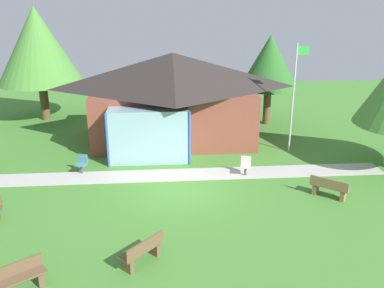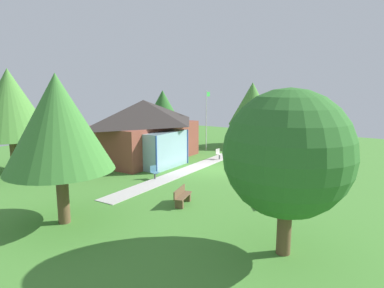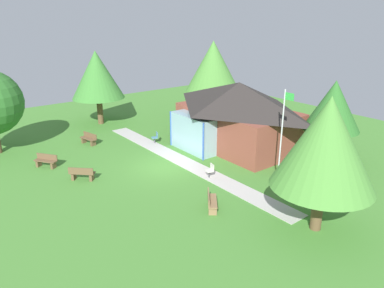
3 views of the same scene
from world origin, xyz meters
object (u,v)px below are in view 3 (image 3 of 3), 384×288
Objects in this scene: bench_front_left at (46,161)px; bench_front_center at (82,174)px; tree_west_hedge at (97,75)px; bench_mid_right at (211,202)px; patio_chair_lawn_spare at (210,171)px; tree_behind_pavilion_right at (333,106)px; tree_behind_pavilion_left at (213,66)px; tree_east_hedge at (326,143)px; pavilion at (236,114)px; flagpole at (282,132)px; bench_mid_left at (89,139)px; patio_chair_west at (155,138)px.

bench_front_left is 1.06× the size of bench_front_center.
bench_front_center is at bearing -29.43° from tree_west_hedge.
patio_chair_lawn_spare is at bearing 179.03° from bench_mid_right.
bench_front_center is at bearing -117.04° from tree_behind_pavilion_right.
tree_behind_pavilion_left is (-11.12, 9.71, 4.25)m from patio_chair_lawn_spare.
tree_behind_pavilion_right is 8.68m from tree_east_hedge.
tree_behind_pavilion_left is (-14.01, 12.08, 4.26)m from bench_mid_right.
flagpole reaches higher than pavilion.
patio_chair_west reaches higher than bench_mid_left.
bench_front_center is 1.62× the size of patio_chair_lawn_spare.
tree_west_hedge is 10.67m from tree_behind_pavilion_left.
bench_mid_left is 1.08× the size of bench_mid_right.
bench_front_center is at bearing -150.64° from tree_east_hedge.
pavilion is 9.55m from tree_behind_pavilion_left.
tree_behind_pavilion_left reaches higher than tree_west_hedge.
bench_mid_right is 18.20m from tree_west_hedge.
bench_front_left is (-4.53, -12.29, -2.08)m from pavilion.
pavilion is 10.94× the size of patio_chair_west.
bench_front_center is 7.55m from patio_chair_west.
pavilion reaches higher than bench_mid_right.
patio_chair_west is at bearing -134.35° from pavilion.
tree_behind_pavilion_right is (12.95, 11.10, 3.39)m from bench_mid_left.
pavilion is 6.38× the size of bench_front_left.
flagpole is 14.61m from bench_mid_left.
bench_mid_left and bench_front_left have the same top height.
pavilion is 10.94× the size of patio_chair_lawn_spare.
patio_chair_lawn_spare is at bearing -135.19° from flagpole.
bench_mid_left is at bearing -168.25° from tree_east_hedge.
bench_front_left is 10.72m from tree_west_hedge.
patio_chair_west is (-4.19, -4.29, -2.07)m from pavilion.
bench_front_center is 0.23× the size of tree_east_hedge.
flagpole reaches higher than patio_chair_lawn_spare.
patio_chair_lawn_spare is (-2.84, -2.82, -2.59)m from flagpole.
tree_behind_pavilion_right reaches higher than patio_chair_lawn_spare.
pavilion reaches higher than patio_chair_west.
tree_east_hedge reaches higher than tree_behind_pavilion_right.
tree_behind_pavilion_left reaches higher than bench_front_left.
bench_mid_left is 0.25× the size of tree_east_hedge.
patio_chair_lawn_spare reaches higher than bench_front_left.
tree_behind_pavilion_right is at bearing -96.32° from patio_chair_lawn_spare.
tree_west_hedge reaches higher than tree_east_hedge.
bench_front_left is at bearing 108.45° from bench_mid_left.
flagpole is at bearing 128.96° from bench_mid_right.
bench_front_center is at bearing 68.70° from patio_chair_lawn_spare.
flagpole is 0.85× the size of tree_west_hedge.
flagpole reaches higher than bench_mid_left.
bench_mid_left is at bearing -92.80° from bench_front_left.
tree_behind_pavilion_right is at bearing -160.44° from bench_front_left.
bench_front_center is 7.56m from patio_chair_lawn_spare.
tree_east_hedge is (4.25, 2.61, 3.73)m from bench_mid_right.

